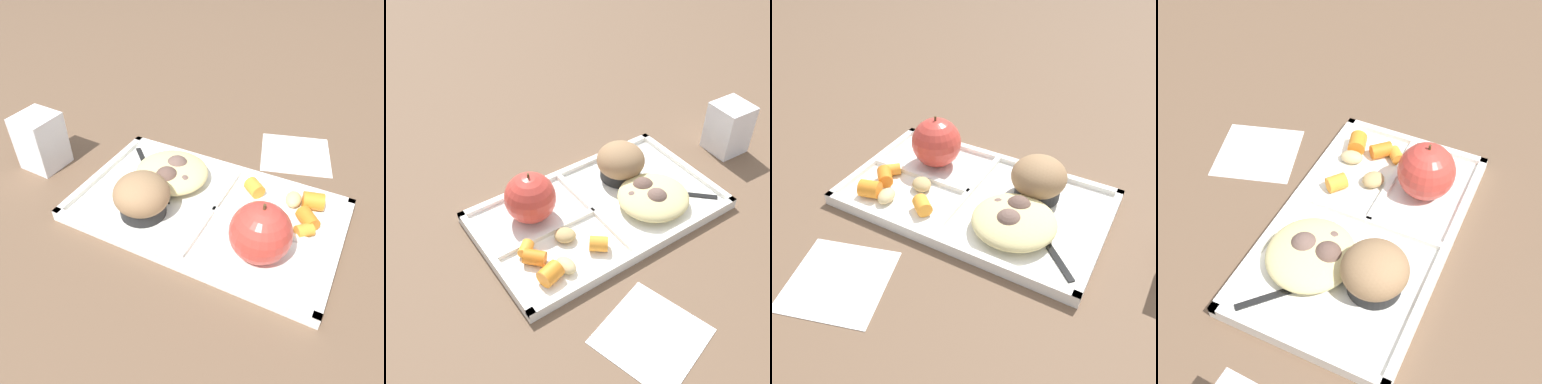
% 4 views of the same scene
% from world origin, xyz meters
% --- Properties ---
extents(ground, '(6.00, 6.00, 0.00)m').
position_xyz_m(ground, '(0.00, 0.00, 0.00)').
color(ground, brown).
extents(lunch_tray, '(0.39, 0.23, 0.02)m').
position_xyz_m(lunch_tray, '(-0.00, 0.00, 0.01)').
color(lunch_tray, white).
rests_on(lunch_tray, ground).
extents(green_apple, '(0.08, 0.08, 0.09)m').
position_xyz_m(green_apple, '(-0.10, 0.05, 0.05)').
color(green_apple, '#C63D33').
rests_on(green_apple, lunch_tray).
extents(bran_muffin, '(0.08, 0.08, 0.06)m').
position_xyz_m(bran_muffin, '(0.08, 0.05, 0.04)').
color(bran_muffin, black).
rests_on(bran_muffin, lunch_tray).
extents(carrot_slice_tilted, '(0.04, 0.03, 0.02)m').
position_xyz_m(carrot_slice_tilted, '(-0.05, -0.07, 0.02)').
color(carrot_slice_tilted, orange).
rests_on(carrot_slice_tilted, lunch_tray).
extents(carrot_slice_small, '(0.04, 0.03, 0.03)m').
position_xyz_m(carrot_slice_small, '(-0.14, -0.07, 0.02)').
color(carrot_slice_small, orange).
rests_on(carrot_slice_small, lunch_tray).
extents(carrot_slice_center, '(0.03, 0.03, 0.02)m').
position_xyz_m(carrot_slice_center, '(-0.14, -0.01, 0.02)').
color(carrot_slice_center, orange).
rests_on(carrot_slice_center, lunch_tray).
extents(carrot_slice_edge, '(0.04, 0.04, 0.02)m').
position_xyz_m(carrot_slice_edge, '(-0.14, -0.04, 0.02)').
color(carrot_slice_edge, orange).
rests_on(carrot_slice_edge, lunch_tray).
extents(potato_chunk_corner, '(0.04, 0.04, 0.02)m').
position_xyz_m(potato_chunk_corner, '(-0.08, -0.02, 0.02)').
color(potato_chunk_corner, tan).
rests_on(potato_chunk_corner, lunch_tray).
extents(potato_chunk_large, '(0.03, 0.04, 0.02)m').
position_xyz_m(potato_chunk_large, '(-0.11, -0.07, 0.02)').
color(potato_chunk_large, tan).
rests_on(potato_chunk_large, lunch_tray).
extents(egg_noodle_pile, '(0.12, 0.11, 0.03)m').
position_xyz_m(egg_noodle_pile, '(0.08, -0.04, 0.03)').
color(egg_noodle_pile, '#D6C684').
rests_on(egg_noodle_pile, lunch_tray).
extents(meatball_side, '(0.03, 0.03, 0.03)m').
position_xyz_m(meatball_side, '(0.05, -0.02, 0.03)').
color(meatball_side, brown).
rests_on(meatball_side, lunch_tray).
extents(meatball_center, '(0.04, 0.04, 0.04)m').
position_xyz_m(meatball_center, '(0.08, -0.05, 0.03)').
color(meatball_center, brown).
rests_on(meatball_center, lunch_tray).
extents(meatball_front, '(0.04, 0.04, 0.04)m').
position_xyz_m(meatball_front, '(0.08, -0.02, 0.03)').
color(meatball_front, brown).
rests_on(meatball_front, lunch_tray).
extents(plastic_fork, '(0.13, 0.12, 0.00)m').
position_xyz_m(plastic_fork, '(0.11, -0.02, 0.01)').
color(plastic_fork, black).
rests_on(plastic_fork, lunch_tray).
extents(paper_napkin, '(0.15, 0.15, 0.00)m').
position_xyz_m(paper_napkin, '(-0.08, -0.22, 0.00)').
color(paper_napkin, white).
rests_on(paper_napkin, ground).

